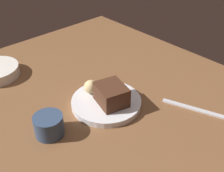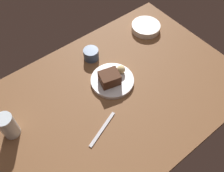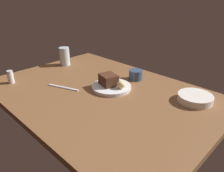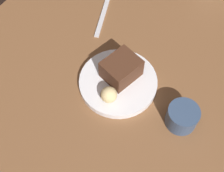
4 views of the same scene
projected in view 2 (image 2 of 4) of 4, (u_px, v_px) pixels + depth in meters
The scene contains 8 objects.
dining_table at pixel (117, 94), 121.94cm from camera, with size 120.00×84.00×3.00cm, color brown.
dessert_plate at pixel (112, 81), 123.59cm from camera, with size 21.23×21.23×1.87cm, color silver.
chocolate_cake_slice at pixel (110, 78), 119.69cm from camera, with size 9.23×7.81×5.84cm, color #472819.
bread_roll at pixel (121, 69), 123.74cm from camera, with size 4.30×4.30×4.30cm, color #DBC184.
water_glass at pixel (8, 126), 103.25cm from camera, with size 6.97×6.97×12.38cm, color silver.
side_bowl at pixel (146, 27), 145.20cm from camera, with size 16.45×16.45×3.60cm, color white.
coffee_cup at pixel (91, 54), 131.30cm from camera, with size 7.90×7.90×5.80cm, color #334766.
butter_knife at pixel (102, 129), 108.92cm from camera, with size 19.00×1.40×0.50cm, color silver.
Camera 2 is at (-44.49, -52.34, 102.34)cm, focal length 40.36 mm.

